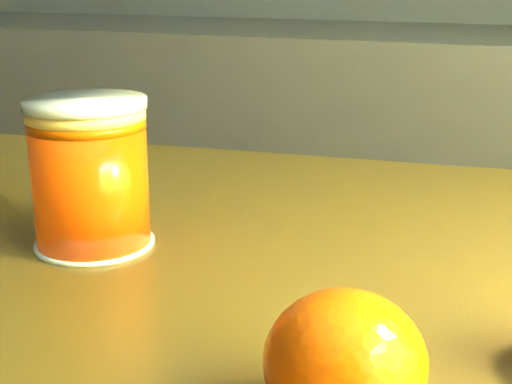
% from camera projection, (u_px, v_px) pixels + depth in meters
% --- Properties ---
extents(kitchen_counter, '(3.15, 0.60, 0.90)m').
position_uv_depth(kitchen_counter, '(184.00, 191.00, 1.96)').
color(kitchen_counter, '#454449').
rests_on(kitchen_counter, ground).
extents(juice_glass, '(0.09, 0.09, 0.11)m').
position_uv_depth(juice_glass, '(90.00, 175.00, 0.53)').
color(juice_glass, '#DC3D04').
rests_on(juice_glass, table).
extents(orange_front, '(0.08, 0.08, 0.07)m').
position_uv_depth(orange_front, '(345.00, 362.00, 0.32)').
color(orange_front, '#FB5205').
rests_on(orange_front, table).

